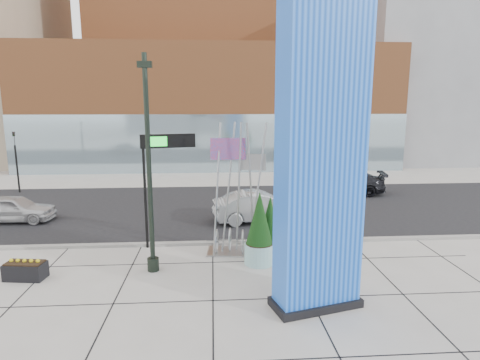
{
  "coord_description": "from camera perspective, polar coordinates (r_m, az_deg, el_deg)",
  "views": [
    {
      "loc": [
        1.05,
        -12.36,
        5.95
      ],
      "look_at": [
        2.04,
        2.0,
        3.17
      ],
      "focal_mm": 30.0,
      "sensor_mm": 36.0,
      "label": 1
    }
  ],
  "objects": [
    {
      "name": "ground",
      "position": [
        13.76,
        -8.18,
        -14.82
      ],
      "size": [
        160.0,
        160.0,
        0.0
      ],
      "primitive_type": "plane",
      "color": "#9E9991",
      "rests_on": "ground"
    },
    {
      "name": "street_asphalt",
      "position": [
        23.16,
        -6.41,
        -4.01
      ],
      "size": [
        80.0,
        12.0,
        0.02
      ],
      "primitive_type": "cube",
      "color": "black",
      "rests_on": "ground"
    },
    {
      "name": "curb_edge",
      "position": [
        17.42,
        -7.24,
        -8.93
      ],
      "size": [
        80.0,
        0.3,
        0.12
      ],
      "primitive_type": "cube",
      "color": "gray",
      "rests_on": "ground"
    },
    {
      "name": "tower_podium",
      "position": [
        39.37,
        -4.07,
        10.23
      ],
      "size": [
        34.0,
        10.0,
        11.0
      ],
      "primitive_type": "cube",
      "color": "#A75D30",
      "rests_on": "ground"
    },
    {
      "name": "tower_glass_front",
      "position": [
        34.73,
        -4.01,
        5.19
      ],
      "size": [
        34.0,
        0.6,
        5.0
      ],
      "primitive_type": "cube",
      "color": "#8CA5B2",
      "rests_on": "ground"
    },
    {
      "name": "building_grey_parking",
      "position": [
        50.99,
        26.12,
        13.26
      ],
      "size": [
        20.0,
        18.0,
        18.0
      ],
      "primitive_type": "cube",
      "color": "slate",
      "rests_on": "ground"
    },
    {
      "name": "blue_pylon",
      "position": [
        11.38,
        11.37,
        1.82
      ],
      "size": [
        2.82,
        1.8,
        8.68
      ],
      "rotation": [
        0.0,
        0.0,
        0.27
      ],
      "color": "blue",
      "rests_on": "ground"
    },
    {
      "name": "lamp_post",
      "position": [
        14.23,
        -12.7,
        -0.92
      ],
      "size": [
        0.48,
        0.42,
        7.57
      ],
      "rotation": [
        0.0,
        0.0,
        -0.03
      ],
      "color": "black",
      "rests_on": "ground"
    },
    {
      "name": "public_art_sculpture",
      "position": [
        16.05,
        -0.47,
        -5.63
      ],
      "size": [
        2.42,
        1.4,
        5.25
      ],
      "rotation": [
        0.0,
        0.0,
        -0.11
      ],
      "color": "#AAACAE",
      "rests_on": "ground"
    },
    {
      "name": "overhead_street_sign",
      "position": [
        16.39,
        -10.83,
        4.04
      ],
      "size": [
        2.2,
        0.72,
        4.71
      ],
      "rotation": [
        0.0,
        0.0,
        0.24
      ],
      "color": "black",
      "rests_on": "ground"
    },
    {
      "name": "round_planter_east",
      "position": [
        16.56,
        13.4,
        -6.05
      ],
      "size": [
        1.01,
        1.01,
        2.54
      ],
      "color": "#97CBCA",
      "rests_on": "ground"
    },
    {
      "name": "round_planter_mid",
      "position": [
        15.5,
        4.28,
        -7.03
      ],
      "size": [
        1.0,
        1.0,
        2.5
      ],
      "color": "#97CBCA",
      "rests_on": "ground"
    },
    {
      "name": "round_planter_west",
      "position": [
        15.0,
        2.78,
        -7.1
      ],
      "size": [
        1.11,
        1.11,
        2.78
      ],
      "color": "#97CBCA",
      "rests_on": "ground"
    },
    {
      "name": "box_planter_north",
      "position": [
        15.87,
        -28.22,
        -11.17
      ],
      "size": [
        1.4,
        0.83,
        0.73
      ],
      "rotation": [
        0.0,
        0.0,
        -0.13
      ],
      "color": "black",
      "rests_on": "ground"
    },
    {
      "name": "car_white_west",
      "position": [
        23.34,
        -29.46,
        -3.59
      ],
      "size": [
        4.03,
        1.78,
        1.35
      ],
      "primitive_type": "imported",
      "rotation": [
        0.0,
        0.0,
        1.52
      ],
      "color": "silver",
      "rests_on": "ground"
    },
    {
      "name": "car_silver_mid",
      "position": [
        20.37,
        2.79,
        -3.83
      ],
      "size": [
        4.87,
        2.3,
        1.54
      ],
      "primitive_type": "imported",
      "rotation": [
        0.0,
        0.0,
        1.72
      ],
      "color": "#999CA0",
      "rests_on": "ground"
    },
    {
      "name": "car_dark_east",
      "position": [
        27.41,
        14.53,
        -0.35
      ],
      "size": [
        5.56,
        3.08,
        1.52
      ],
      "primitive_type": "imported",
      "rotation": [
        0.0,
        0.0,
        -1.76
      ],
      "color": "black",
      "rests_on": "ground"
    },
    {
      "name": "traffic_signal",
      "position": [
        30.53,
        -29.23,
        2.66
      ],
      "size": [
        0.15,
        0.18,
        4.1
      ],
      "color": "black",
      "rests_on": "ground"
    }
  ]
}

